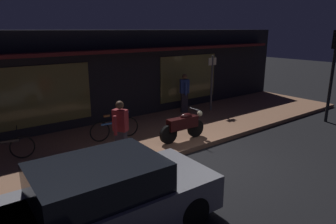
% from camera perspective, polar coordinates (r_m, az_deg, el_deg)
% --- Properties ---
extents(ground_plane, '(60.00, 60.00, 0.00)m').
position_cam_1_polar(ground_plane, '(8.80, 9.49, -9.31)').
color(ground_plane, black).
extents(sidewalk_slab, '(18.00, 4.00, 0.15)m').
position_cam_1_polar(sidewalk_slab, '(10.88, -2.06, -3.82)').
color(sidewalk_slab, '#8C6047').
rests_on(sidewalk_slab, ground_plane).
extents(storefront_building, '(18.00, 3.30, 3.60)m').
position_cam_1_polar(storefront_building, '(13.32, -10.68, 7.13)').
color(storefront_building, black).
rests_on(storefront_building, ground_plane).
extents(motorcycle, '(1.70, 0.55, 0.97)m').
position_cam_1_polar(motorcycle, '(9.79, 2.89, -2.49)').
color(motorcycle, black).
rests_on(motorcycle, sidewalk_slab).
extents(bicycle_parked, '(1.65, 0.42, 0.91)m').
position_cam_1_polar(bicycle_parked, '(10.06, -9.96, -3.05)').
color(bicycle_parked, black).
rests_on(bicycle_parked, sidewalk_slab).
extents(bicycle_extra, '(1.63, 0.51, 0.91)m').
position_cam_1_polar(bicycle_extra, '(9.40, -28.70, -6.10)').
color(bicycle_extra, black).
rests_on(bicycle_extra, sidewalk_slab).
extents(person_photographer, '(0.57, 0.44, 1.67)m').
position_cam_1_polar(person_photographer, '(8.26, -8.85, -3.28)').
color(person_photographer, '#28232D').
rests_on(person_photographer, sidewalk_slab).
extents(person_bystander, '(0.44, 0.58, 1.67)m').
position_cam_1_polar(person_bystander, '(13.01, 3.09, 3.70)').
color(person_bystander, '#28232D').
rests_on(person_bystander, sidewalk_slab).
extents(sign_post, '(0.44, 0.09, 2.40)m').
position_cam_1_polar(sign_post, '(13.32, 8.19, 5.96)').
color(sign_post, '#47474C').
rests_on(sign_post, sidewalk_slab).
extents(traffic_light_pole, '(0.24, 0.33, 3.60)m').
position_cam_1_polar(traffic_light_pole, '(13.50, 28.70, 8.53)').
color(traffic_light_pole, black).
rests_on(traffic_light_pole, ground_plane).
extents(parked_car_far, '(4.15, 1.88, 1.42)m').
position_cam_1_polar(parked_car_far, '(5.75, -11.66, -15.66)').
color(parked_car_far, black).
rests_on(parked_car_far, ground_plane).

